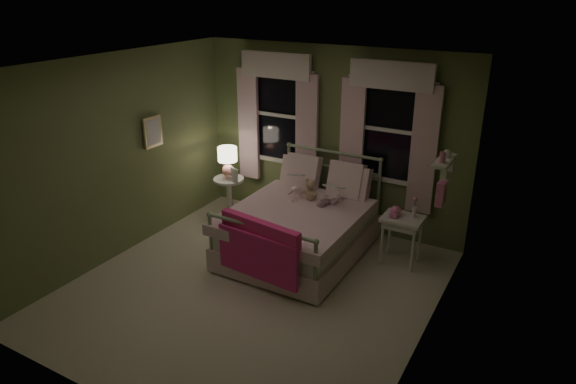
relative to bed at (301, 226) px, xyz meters
The scene contains 18 objects.
room_shell 1.39m from the bed, 94.72° to the right, with size 4.20×4.20×4.20m.
bed is the anchor object (origin of this frame).
pink_throw 1.05m from the bed, 90.00° to the right, with size 1.10×0.27×0.71m.
child_left 0.75m from the bed, 123.60° to the left, with size 0.27×0.18×0.74m, color #F7D1DD.
child_right 0.73m from the bed, 56.40° to the left, with size 0.33×0.25×0.67m, color #F7D1DD.
book_left 0.66m from the bed, 148.52° to the left, with size 0.20×0.27×0.03m, color beige.
book_right 0.63m from the bed, 31.48° to the left, with size 0.20×0.27×0.02m, color beige.
teddy_bear 0.49m from the bed, 90.00° to the left, with size 0.22×0.18×0.30m.
nightstand_left 1.52m from the bed, 163.58° to the left, with size 0.46×0.46×0.65m.
table_lamp 1.63m from the bed, 163.58° to the left, with size 0.29×0.29×0.46m.
book_nightstand 1.43m from the bed, 165.56° to the left, with size 0.16×0.22×0.02m, color beige.
nightstand_right 1.31m from the bed, 16.95° to the left, with size 0.50×0.40×0.64m.
pink_toy 1.24m from the bed, 18.12° to the left, with size 0.14×0.18×0.14m.
bud_vase 1.48m from the bed, 17.47° to the left, with size 0.06×0.06×0.28m.
window_left 1.84m from the bed, 133.53° to the left, with size 1.34×0.13×1.96m.
window_right 1.76m from the bed, 52.23° to the left, with size 1.34×0.13×1.96m.
wall_shelf 2.17m from the bed, 10.70° to the right, with size 0.15×0.50×0.60m.
framed_picture 2.36m from the bed, 167.67° to the right, with size 0.03×0.32×0.42m.
Camera 1 is at (2.92, -4.33, 3.36)m, focal length 32.00 mm.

